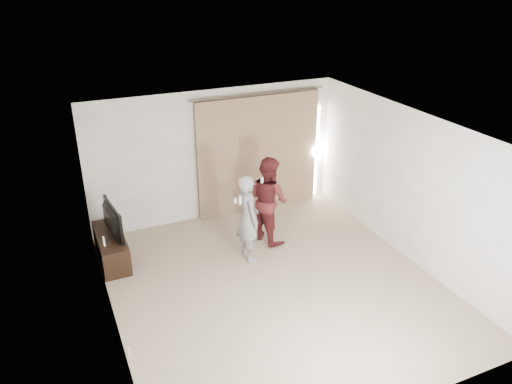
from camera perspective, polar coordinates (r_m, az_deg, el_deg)
floor at (r=8.18m, az=2.22°, el=-10.63°), size 5.50×5.50×0.00m
wall_back at (r=9.83m, az=-4.68°, el=4.25°), size 5.00×0.04×2.60m
wall_left at (r=6.90m, az=-16.73°, el=-6.28°), size 0.04×5.50×2.60m
ceiling at (r=7.00m, az=2.57°, el=6.98°), size 5.00×5.50×0.01m
curtain at (r=10.12m, az=0.37°, el=4.36°), size 2.80×0.11×2.46m
tv_console at (r=9.03m, az=-16.19°, el=-6.10°), size 0.45×1.29×0.50m
tv at (r=8.79m, az=-16.59°, el=-3.17°), size 0.24×0.96×0.55m
scratching_post at (r=9.53m, az=-15.67°, el=-4.72°), size 0.35×0.35×0.47m
person_man at (r=8.49m, az=-0.94°, el=-2.98°), size 0.40×0.58×1.56m
person_woman at (r=9.06m, az=1.44°, el=-0.85°), size 0.80×0.92×1.63m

